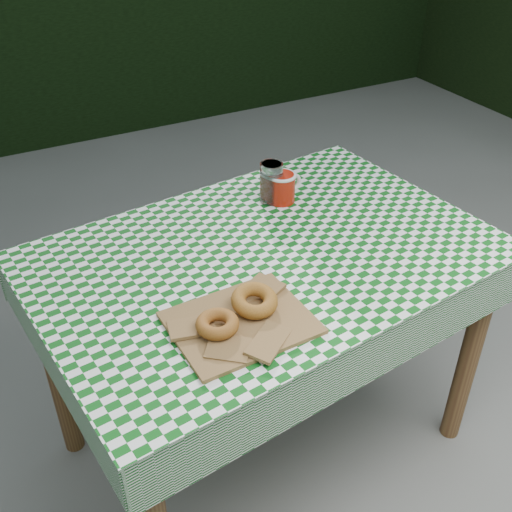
{
  "coord_description": "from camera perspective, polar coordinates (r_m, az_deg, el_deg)",
  "views": [
    {
      "loc": [
        -0.71,
        -0.99,
        1.65
      ],
      "look_at": [
        -0.12,
        0.12,
        0.79
      ],
      "focal_mm": 42.45,
      "sensor_mm": 36.0,
      "label": 1
    }
  ],
  "objects": [
    {
      "name": "table",
      "position": [
        1.84,
        0.86,
        -9.45
      ],
      "size": [
        1.27,
        0.92,
        0.75
      ],
      "primitive_type": "cube",
      "rotation": [
        0.0,
        0.0,
        0.12
      ],
      "color": "brown",
      "rests_on": "ground"
    },
    {
      "name": "bagel_back",
      "position": [
        1.38,
        -0.15,
        -4.22
      ],
      "size": [
        0.12,
        0.12,
        0.03
      ],
      "primitive_type": "torus",
      "rotation": [
        0.0,
        0.0,
        0.09
      ],
      "color": "#99641F",
      "rests_on": "paper_bag"
    },
    {
      "name": "coffee_mug",
      "position": [
        1.81,
        2.42,
        6.45
      ],
      "size": [
        0.19,
        0.19,
        0.09
      ],
      "primitive_type": null,
      "rotation": [
        0.0,
        0.0,
        0.23
      ],
      "color": "#A71B0A",
      "rests_on": "tablecloth"
    },
    {
      "name": "ground",
      "position": [
        2.06,
        4.78,
        -19.15
      ],
      "size": [
        60.0,
        60.0,
        0.0
      ],
      "primitive_type": "plane",
      "color": "#5A5A55",
      "rests_on": "ground"
    },
    {
      "name": "bagel_front",
      "position": [
        1.32,
        -3.66,
        -6.41
      ],
      "size": [
        0.14,
        0.14,
        0.03
      ],
      "primitive_type": "torus",
      "rotation": [
        0.0,
        0.0,
        0.72
      ],
      "color": "brown",
      "rests_on": "paper_bag"
    },
    {
      "name": "tablecloth",
      "position": [
        1.6,
        0.97,
        0.33
      ],
      "size": [
        1.29,
        0.95,
        0.01
      ],
      "primitive_type": "cube",
      "rotation": [
        0.0,
        0.0,
        0.12
      ],
      "color": "#0C5114",
      "rests_on": "table"
    },
    {
      "name": "paper_bag",
      "position": [
        1.36,
        -1.45,
        -6.2
      ],
      "size": [
        0.32,
        0.26,
        0.02
      ],
      "primitive_type": "cube",
      "rotation": [
        0.0,
        0.0,
        0.04
      ],
      "color": "olive",
      "rests_on": "tablecloth"
    },
    {
      "name": "drinking_glass",
      "position": [
        1.8,
        1.46,
        6.93
      ],
      "size": [
        0.08,
        0.08,
        0.12
      ],
      "primitive_type": "cylinder",
      "rotation": [
        0.0,
        0.0,
        -0.17
      ],
      "color": "silver",
      "rests_on": "tablecloth"
    }
  ]
}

